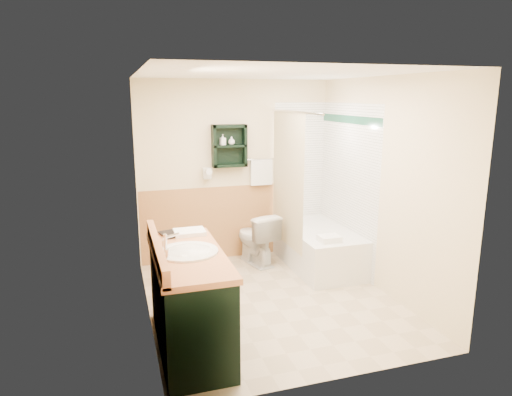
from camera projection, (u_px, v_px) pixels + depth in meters
The scene contains 25 objects.
floor at pixel (271, 300), 4.99m from camera, with size 3.00×3.00×0.00m, color #C0AC8C.
back_wall at pixel (235, 171), 6.14m from camera, with size 2.60×0.04×2.40m, color #F4E8BE.
left_wall at pixel (142, 202), 4.34m from camera, with size 0.04×3.00×2.40m, color #F4E8BE.
right_wall at pixel (383, 186), 5.11m from camera, with size 0.04×3.00×2.40m, color #F4E8BE.
ceiling at pixel (273, 71), 4.46m from camera, with size 2.60×3.00×0.04m, color white.
wainscot_left at pixel (149, 270), 4.51m from camera, with size 2.98×2.98×1.00m, color tan, non-canonical shape.
wainscot_back at pixel (236, 221), 6.26m from camera, with size 2.58×2.58×1.00m, color tan, non-canonical shape.
mirror_frame at pixel (150, 181), 3.78m from camera, with size 1.30×1.30×1.00m, color brown, non-canonical shape.
mirror_glass at pixel (151, 181), 3.78m from camera, with size 1.20×1.20×0.90m, color white, non-canonical shape.
tile_right at pixel (347, 187), 5.83m from camera, with size 1.50×1.50×2.10m, color white, non-canonical shape.
tile_back at pixel (306, 178), 6.43m from camera, with size 0.95×0.95×2.10m, color white, non-canonical shape.
tile_accent at pixel (349, 119), 5.64m from camera, with size 1.50×1.50×0.10m, color #154934, non-canonical shape.
wall_shelf at pixel (229, 146), 5.93m from camera, with size 0.45×0.15×0.55m, color black.
hair_dryer at pixel (207, 173), 5.94m from camera, with size 0.10×0.24×0.18m, color silver, non-canonical shape.
towel_bar at pixel (261, 159), 6.15m from camera, with size 0.40×0.06×0.40m, color white, non-canonical shape.
curtain_rod at pixel (294, 112), 5.40m from camera, with size 0.03×0.03×1.60m, color silver.
shower_curtain at pixel (287, 180), 5.75m from camera, with size 1.05×1.05×1.70m, color beige, non-canonical shape.
vanity at pixel (189, 300), 3.98m from camera, with size 0.59×1.39×0.88m, color black.
bathtub at pixel (317, 247), 5.97m from camera, with size 0.76×1.50×0.51m, color silver.
toilet at pixel (256, 239), 6.03m from camera, with size 0.39×0.70×0.68m, color silver.
counter_towel at pixel (190, 232), 4.39m from camera, with size 0.29×0.23×0.04m, color white.
vanity_book at pixel (161, 224), 4.29m from camera, with size 0.18×0.02×0.24m, color black.
tub_towel at pixel (329, 239), 5.37m from camera, with size 0.24×0.20×0.07m, color white.
soap_bottle_a at pixel (223, 143), 5.89m from camera, with size 0.06×0.14×0.06m, color silver.
soap_bottle_b at pixel (232, 141), 5.92m from camera, with size 0.08×0.11×0.08m, color silver.
Camera 1 is at (-1.54, -4.36, 2.19)m, focal length 32.00 mm.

